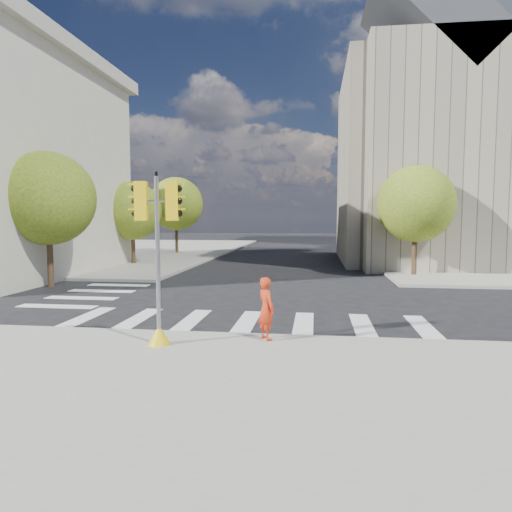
{
  "coord_description": "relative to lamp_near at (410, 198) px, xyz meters",
  "views": [
    {
      "loc": [
        2.04,
        -16.17,
        3.32
      ],
      "look_at": [
        0.18,
        -1.93,
        2.1
      ],
      "focal_mm": 32.0,
      "sensor_mm": 36.0,
      "label": 1
    }
  ],
  "objects": [
    {
      "name": "tree_lw_far",
      "position": [
        -18.5,
        10.0,
        -0.04
      ],
      "size": [
        4.8,
        4.8,
        6.95
      ],
      "color": "#382616",
      "rests_on": "ground"
    },
    {
      "name": "civic_building",
      "position": [
        7.59,
        5.12,
        2.68
      ],
      "size": [
        26.0,
        16.0,
        19.39
      ],
      "color": "gray",
      "rests_on": "ground"
    },
    {
      "name": "tree_re_far",
      "position": [
        -0.5,
        20.0,
        -0.71
      ],
      "size": [
        4.0,
        4.0,
        5.88
      ],
      "color": "#382616",
      "rests_on": "ground"
    },
    {
      "name": "traffic_signal",
      "position": [
        -9.81,
        -19.41,
        -2.63
      ],
      "size": [
        1.08,
        0.56,
        4.27
      ],
      "rotation": [
        0.0,
        0.0,
        0.13
      ],
      "color": "#E1B60B",
      "rests_on": "sidewalk_near"
    },
    {
      "name": "lamp_far",
      "position": [
        0.0,
        14.0,
        0.0
      ],
      "size": [
        0.35,
        0.18,
        8.11
      ],
      "color": "black",
      "rests_on": "sidewalk_far_right"
    },
    {
      "name": "tree_lw_near",
      "position": [
        -18.5,
        -10.0,
        -0.38
      ],
      "size": [
        4.4,
        4.4,
        6.41
      ],
      "color": "#382616",
      "rests_on": "ground"
    },
    {
      "name": "tree_re_near",
      "position": [
        -0.5,
        -4.0,
        -0.53
      ],
      "size": [
        4.2,
        4.2,
        6.16
      ],
      "color": "#382616",
      "rests_on": "ground"
    },
    {
      "name": "tree_lw_mid",
      "position": [
        -18.5,
        0.0,
        -0.82
      ],
      "size": [
        4.0,
        4.0,
        5.77
      ],
      "color": "#382616",
      "rests_on": "ground"
    },
    {
      "name": "photographer",
      "position": [
        -7.21,
        -18.6,
        -3.61
      ],
      "size": [
        0.67,
        0.71,
        1.64
      ],
      "primitive_type": "imported",
      "rotation": [
        0.0,
        0.0,
        2.2
      ],
      "color": "red",
      "rests_on": "sidewalk_near"
    },
    {
      "name": "office_tower",
      "position": [
        14.0,
        28.0,
        10.42
      ],
      "size": [
        20.0,
        18.0,
        30.0
      ],
      "primitive_type": "cube",
      "color": "#9EA0A3",
      "rests_on": "ground"
    },
    {
      "name": "tree_re_mid",
      "position": [
        -0.5,
        8.0,
        -0.23
      ],
      "size": [
        4.6,
        4.6,
        6.66
      ],
      "color": "#382616",
      "rests_on": "ground"
    },
    {
      "name": "lamp_near",
      "position": [
        0.0,
        0.0,
        0.0
      ],
      "size": [
        0.35,
        0.18,
        8.11
      ],
      "color": "black",
      "rests_on": "sidewalk_far_right"
    },
    {
      "name": "sidewalk_far_left",
      "position": [
        -28.0,
        12.0,
        -4.5
      ],
      "size": [
        28.0,
        40.0,
        0.15
      ],
      "primitive_type": "cube",
      "color": "gray",
      "rests_on": "ground"
    },
    {
      "name": "sidewalk_near",
      "position": [
        -8.0,
        -25.0,
        -4.5
      ],
      "size": [
        30.0,
        14.0,
        0.15
      ],
      "primitive_type": "cube",
      "color": "gray",
      "rests_on": "ground"
    },
    {
      "name": "ground",
      "position": [
        -8.0,
        -14.0,
        -4.58
      ],
      "size": [
        160.0,
        160.0,
        0.0
      ],
      "primitive_type": "plane",
      "color": "black",
      "rests_on": "ground"
    }
  ]
}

